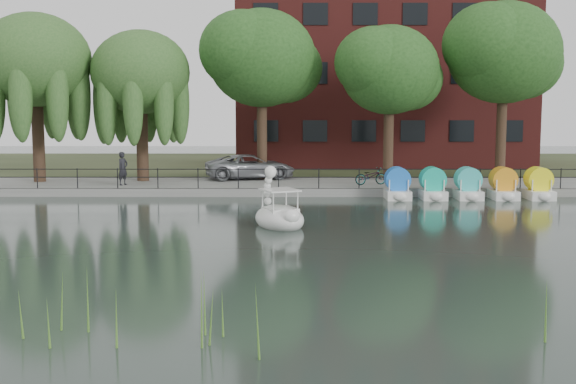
{
  "coord_description": "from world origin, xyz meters",
  "views": [
    {
      "loc": [
        0.59,
        -22.34,
        4.4
      ],
      "look_at": [
        0.5,
        4.0,
        1.3
      ],
      "focal_mm": 45.0,
      "sensor_mm": 36.0,
      "label": 1
    }
  ],
  "objects_px": {
    "bicycle": "(371,175)",
    "pedestrian": "(123,166)",
    "minivan": "(250,165)",
    "swan_boat": "(279,214)"
  },
  "relations": [
    {
      "from": "bicycle",
      "to": "pedestrian",
      "type": "bearing_deg",
      "value": 73.45
    },
    {
      "from": "bicycle",
      "to": "pedestrian",
      "type": "distance_m",
      "value": 12.82
    },
    {
      "from": "minivan",
      "to": "bicycle",
      "type": "height_order",
      "value": "minivan"
    },
    {
      "from": "minivan",
      "to": "swan_boat",
      "type": "distance_m",
      "value": 13.91
    },
    {
      "from": "bicycle",
      "to": "minivan",
      "type": "bearing_deg",
      "value": 47.57
    },
    {
      "from": "bicycle",
      "to": "swan_boat",
      "type": "height_order",
      "value": "swan_boat"
    },
    {
      "from": "minivan",
      "to": "pedestrian",
      "type": "bearing_deg",
      "value": 102.13
    },
    {
      "from": "minivan",
      "to": "pedestrian",
      "type": "relative_size",
      "value": 2.89
    },
    {
      "from": "minivan",
      "to": "pedestrian",
      "type": "xyz_separation_m",
      "value": [
        -6.4,
        -3.2,
        0.19
      ]
    },
    {
      "from": "minivan",
      "to": "bicycle",
      "type": "bearing_deg",
      "value": -129.28
    }
  ]
}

